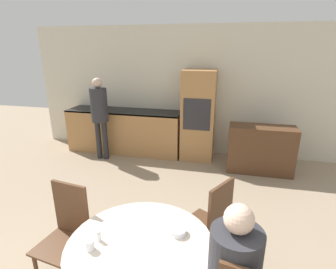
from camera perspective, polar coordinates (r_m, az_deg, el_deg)
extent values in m
cube|color=beige|center=(5.51, 4.67, 9.31)|extent=(6.80, 0.05, 2.60)
cube|color=#AD7A47|center=(5.73, -9.39, 0.77)|extent=(2.43, 0.60, 0.91)
cube|color=black|center=(5.61, -9.62, 5.04)|extent=(2.43, 0.60, 0.03)
cube|color=#AD7A47|center=(5.23, 6.63, 4.12)|extent=(0.64, 0.58, 1.77)
cube|color=#28282D|center=(4.93, 6.25, 4.31)|extent=(0.51, 0.01, 0.60)
cube|color=#51331E|center=(4.98, 19.47, -3.07)|extent=(1.14, 0.45, 0.86)
cylinder|color=beige|center=(2.19, -6.04, -22.86)|extent=(1.14, 1.14, 0.03)
cylinder|color=#51331E|center=(3.09, -21.94, -22.15)|extent=(0.04, 0.04, 0.44)
cylinder|color=#51331E|center=(2.91, -16.91, -24.37)|extent=(0.04, 0.04, 0.44)
cube|color=#51331E|center=(2.77, -22.35, -21.48)|extent=(0.46, 0.46, 0.02)
cube|color=#51331E|center=(2.71, -20.32, -14.90)|extent=(0.38, 0.09, 0.53)
cylinder|color=#51331E|center=(3.15, 6.85, -19.79)|extent=(0.04, 0.04, 0.44)
cylinder|color=#51331E|center=(2.96, 2.80, -22.68)|extent=(0.04, 0.04, 0.44)
cylinder|color=#51331E|center=(3.02, 12.08, -22.11)|extent=(0.04, 0.04, 0.44)
cylinder|color=#51331E|center=(2.82, 8.25, -25.45)|extent=(0.04, 0.04, 0.44)
cube|color=#51331E|center=(2.84, 7.69, -18.98)|extent=(0.55, 0.55, 0.02)
cube|color=#51331E|center=(2.60, 11.38, -15.66)|extent=(0.22, 0.34, 0.53)
cylinder|color=#2D2D33|center=(1.95, 14.24, -25.83)|extent=(0.34, 0.34, 0.52)
sphere|color=beige|center=(1.73, 15.19, -17.31)|extent=(0.19, 0.19, 0.19)
cylinder|color=#262628|center=(5.47, -14.87, -1.13)|extent=(0.10, 0.10, 0.79)
cylinder|color=#262628|center=(5.41, -13.50, -1.25)|extent=(0.10, 0.10, 0.79)
cylinder|color=#2D2D33|center=(5.25, -14.80, 6.25)|extent=(0.32, 0.32, 0.66)
sphere|color=beige|center=(5.18, -15.18, 10.81)|extent=(0.19, 0.19, 0.19)
cylinder|color=silver|center=(2.17, -16.63, -22.07)|extent=(0.07, 0.07, 0.08)
cylinder|color=silver|center=(2.24, 2.16, -20.28)|extent=(0.14, 0.14, 0.05)
cylinder|color=white|center=(2.23, -14.78, -20.68)|extent=(0.03, 0.03, 0.07)
cylinder|color=silver|center=(2.21, -14.88, -19.80)|extent=(0.03, 0.03, 0.01)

